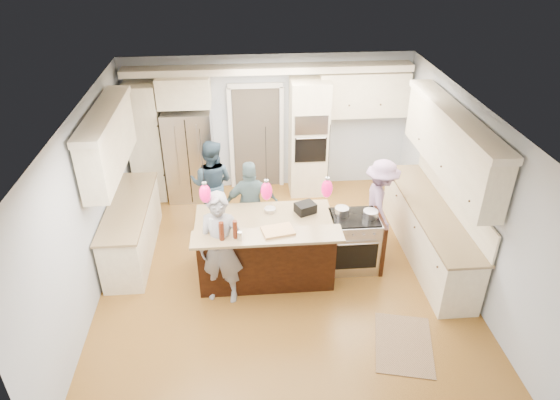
# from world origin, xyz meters

# --- Properties ---
(ground_plane) EXTENTS (6.00, 6.00, 0.00)m
(ground_plane) POSITION_xyz_m (0.00, 0.00, 0.00)
(ground_plane) COLOR olive
(ground_plane) RESTS_ON ground
(room_shell) EXTENTS (5.54, 6.04, 2.72)m
(room_shell) POSITION_xyz_m (0.00, 0.00, 1.82)
(room_shell) COLOR #B2BCC6
(room_shell) RESTS_ON ground
(refrigerator) EXTENTS (0.90, 0.70, 1.80)m
(refrigerator) POSITION_xyz_m (-1.55, 2.64, 0.90)
(refrigerator) COLOR #B7B7BC
(refrigerator) RESTS_ON ground
(oven_column) EXTENTS (0.72, 0.69, 2.30)m
(oven_column) POSITION_xyz_m (0.75, 2.67, 1.15)
(oven_column) COLOR #F8EFC9
(oven_column) RESTS_ON ground
(back_upper_cabinets) EXTENTS (5.30, 0.61, 2.54)m
(back_upper_cabinets) POSITION_xyz_m (-0.75, 2.76, 1.67)
(back_upper_cabinets) COLOR #F8EFC9
(back_upper_cabinets) RESTS_ON ground
(right_counter_run) EXTENTS (0.64, 3.10, 2.51)m
(right_counter_run) POSITION_xyz_m (2.44, 0.30, 1.06)
(right_counter_run) COLOR #F8EFC9
(right_counter_run) RESTS_ON ground
(left_cabinets) EXTENTS (0.64, 2.30, 2.51)m
(left_cabinets) POSITION_xyz_m (-2.44, 0.80, 1.06)
(left_cabinets) COLOR #F8EFC9
(left_cabinets) RESTS_ON ground
(kitchen_island) EXTENTS (2.10, 1.46, 1.12)m
(kitchen_island) POSITION_xyz_m (-0.25, 0.07, 0.49)
(kitchen_island) COLOR black
(kitchen_island) RESTS_ON ground
(island_range) EXTENTS (0.82, 0.71, 0.92)m
(island_range) POSITION_xyz_m (1.16, 0.15, 0.46)
(island_range) COLOR #B7B7BC
(island_range) RESTS_ON ground
(pendant_lights) EXTENTS (1.75, 0.15, 1.03)m
(pendant_lights) POSITION_xyz_m (-0.25, -0.51, 1.80)
(pendant_lights) COLOR black
(pendant_lights) RESTS_ON ground
(person_bar_end) EXTENTS (0.71, 0.54, 1.75)m
(person_bar_end) POSITION_xyz_m (-0.90, -0.47, 0.88)
(person_bar_end) COLOR gray
(person_bar_end) RESTS_ON ground
(person_far_left) EXTENTS (0.92, 0.79, 1.62)m
(person_far_left) POSITION_xyz_m (-1.10, 1.60, 0.81)
(person_far_left) COLOR #2C4256
(person_far_left) RESTS_ON ground
(person_far_right) EXTENTS (0.93, 0.43, 1.56)m
(person_far_right) POSITION_xyz_m (-0.43, 0.85, 0.78)
(person_far_right) COLOR slate
(person_far_right) RESTS_ON ground
(person_range_side) EXTENTS (0.62, 1.02, 1.53)m
(person_range_side) POSITION_xyz_m (1.71, 0.78, 0.76)
(person_range_side) COLOR #94759D
(person_range_side) RESTS_ON ground
(floor_rug) EXTENTS (0.97, 1.22, 0.01)m
(floor_rug) POSITION_xyz_m (1.48, -1.61, 0.01)
(floor_rug) COLOR #967251
(floor_rug) RESTS_ON ground
(water_bottle) EXTENTS (0.07, 0.07, 0.28)m
(water_bottle) POSITION_xyz_m (-1.00, -0.48, 1.26)
(water_bottle) COLOR silver
(water_bottle) RESTS_ON kitchen_island
(beer_bottle_a) EXTENTS (0.08, 0.08, 0.27)m
(beer_bottle_a) POSITION_xyz_m (-0.68, -0.56, 1.25)
(beer_bottle_a) COLOR #4F1D0E
(beer_bottle_a) RESTS_ON kitchen_island
(beer_bottle_b) EXTENTS (0.09, 0.09, 0.27)m
(beer_bottle_b) POSITION_xyz_m (-0.87, -0.59, 1.26)
(beer_bottle_b) COLOR #4F1D0E
(beer_bottle_b) RESTS_ON kitchen_island
(beer_bottle_c) EXTENTS (0.07, 0.07, 0.22)m
(beer_bottle_c) POSITION_xyz_m (-0.88, -0.56, 1.23)
(beer_bottle_c) COLOR #4F1D0E
(beer_bottle_c) RESTS_ON kitchen_island
(drink_can) EXTENTS (0.07, 0.07, 0.13)m
(drink_can) POSITION_xyz_m (-0.63, -0.62, 1.18)
(drink_can) COLOR #B7B7BC
(drink_can) RESTS_ON kitchen_island
(cutting_board) EXTENTS (0.48, 0.39, 0.03)m
(cutting_board) POSITION_xyz_m (-0.10, -0.47, 1.14)
(cutting_board) COLOR tan
(cutting_board) RESTS_ON kitchen_island
(pot_large) EXTENTS (0.22, 0.22, 0.13)m
(pot_large) POSITION_xyz_m (0.94, 0.21, 0.98)
(pot_large) COLOR #B7B7BC
(pot_large) RESTS_ON island_range
(pot_small) EXTENTS (0.22, 0.22, 0.11)m
(pot_small) POSITION_xyz_m (1.37, 0.11, 0.98)
(pot_small) COLOR #B7B7BC
(pot_small) RESTS_ON island_range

